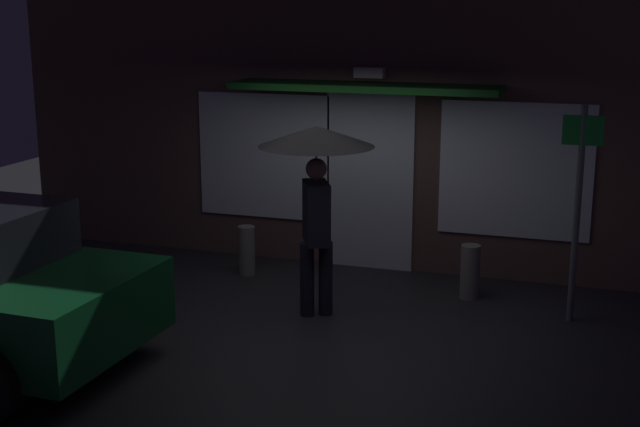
{
  "coord_description": "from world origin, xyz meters",
  "views": [
    {
      "loc": [
        2.7,
        -7.95,
        3.23
      ],
      "look_at": [
        -0.04,
        0.33,
        1.12
      ],
      "focal_mm": 48.4,
      "sensor_mm": 36.0,
      "label": 1
    }
  ],
  "objects_px": {
    "street_sign_post": "(578,201)",
    "sidewalk_bollard": "(470,272)",
    "person_with_umbrella": "(316,163)",
    "sidewalk_bollard_2": "(247,250)"
  },
  "relations": [
    {
      "from": "street_sign_post",
      "to": "sidewalk_bollard",
      "type": "bearing_deg",
      "value": 160.46
    },
    {
      "from": "person_with_umbrella",
      "to": "sidewalk_bollard",
      "type": "relative_size",
      "value": 3.29
    },
    {
      "from": "person_with_umbrella",
      "to": "sidewalk_bollard_2",
      "type": "bearing_deg",
      "value": 22.8
    },
    {
      "from": "person_with_umbrella",
      "to": "sidewalk_bollard",
      "type": "bearing_deg",
      "value": -80.97
    },
    {
      "from": "person_with_umbrella",
      "to": "street_sign_post",
      "type": "height_order",
      "value": "street_sign_post"
    },
    {
      "from": "street_sign_post",
      "to": "person_with_umbrella",
      "type": "bearing_deg",
      "value": -165.69
    },
    {
      "from": "street_sign_post",
      "to": "sidewalk_bollard_2",
      "type": "height_order",
      "value": "street_sign_post"
    },
    {
      "from": "person_with_umbrella",
      "to": "sidewalk_bollard_2",
      "type": "height_order",
      "value": "person_with_umbrella"
    },
    {
      "from": "street_sign_post",
      "to": "sidewalk_bollard",
      "type": "distance_m",
      "value": 1.54
    },
    {
      "from": "sidewalk_bollard",
      "to": "sidewalk_bollard_2",
      "type": "height_order",
      "value": "sidewalk_bollard"
    }
  ]
}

